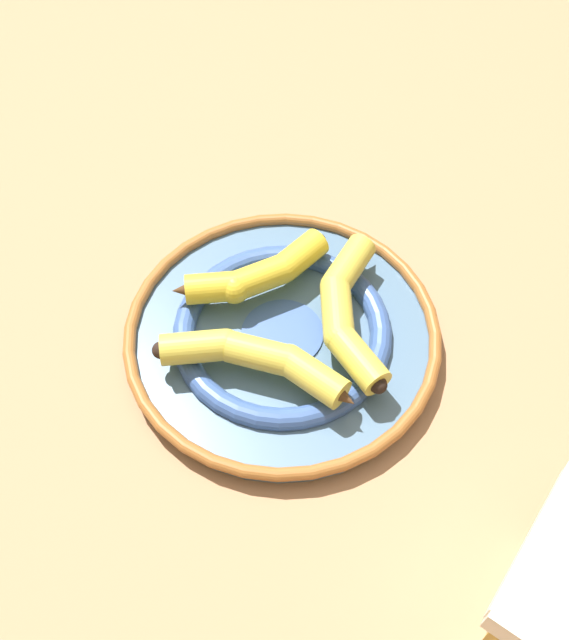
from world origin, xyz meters
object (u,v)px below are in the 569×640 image
at_px(banana_c, 347,308).
at_px(decorative_bowl, 284,332).
at_px(banana_b, 256,274).
at_px(banana_a, 258,359).

bearing_deg(banana_c, decorative_bowl, -85.32).
height_order(banana_b, banana_c, same).
bearing_deg(banana_a, banana_c, -129.26).
height_order(decorative_bowl, banana_b, banana_b).
relative_size(banana_a, banana_c, 1.16).
relative_size(decorative_bowl, banana_b, 2.04).
xyz_separation_m(decorative_bowl, banana_c, (-0.05, -0.04, 0.03)).
bearing_deg(banana_c, banana_a, -56.95).
height_order(decorative_bowl, banana_a, banana_a).
height_order(banana_a, banana_b, same).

